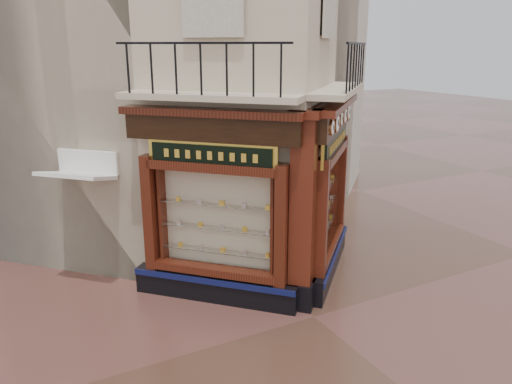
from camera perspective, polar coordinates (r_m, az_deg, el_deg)
ground at (r=10.14m, az=6.65°, el=-13.97°), size 80.00×80.00×0.00m
main_building at (r=14.26m, az=-7.47°, el=19.85°), size 11.31×11.31×12.00m
neighbour_left at (r=15.99m, az=-19.43°, el=16.92°), size 11.31×11.31×11.00m
neighbour_right at (r=17.49m, az=-2.46°, el=17.67°), size 11.31×11.31×11.00m
shopfront_left at (r=9.95m, az=-4.83°, el=-1.99°), size 2.86×2.86×3.98m
shopfront_right at (r=11.30m, az=8.39°, el=0.13°), size 2.86×2.86×3.98m
corner_pilaster at (r=9.70m, az=5.36°, el=-2.69°), size 0.85×0.85×3.98m
balcony at (r=10.05m, az=2.58°, el=11.29°), size 5.94×2.97×1.03m
clock_a at (r=9.62m, az=8.65°, el=7.32°), size 0.25×0.25×0.31m
clock_b at (r=10.24m, az=9.19°, el=7.84°), size 0.32×0.32×0.40m
clock_c at (r=10.86m, az=9.67°, el=8.29°), size 0.26×0.26×0.31m
clock_d at (r=11.46m, az=10.10°, el=8.69°), size 0.31×0.31×0.39m
clock_e at (r=12.08m, az=10.48°, el=9.05°), size 0.32×0.32×0.41m
awning at (r=11.87m, az=-18.72°, el=-10.04°), size 1.64×1.64×0.27m
signboard_left at (r=9.59m, az=-5.16°, el=4.25°), size 1.91×1.91×0.51m
signboard_right at (r=11.03m, az=9.03°, el=5.70°), size 2.18×2.18×0.59m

